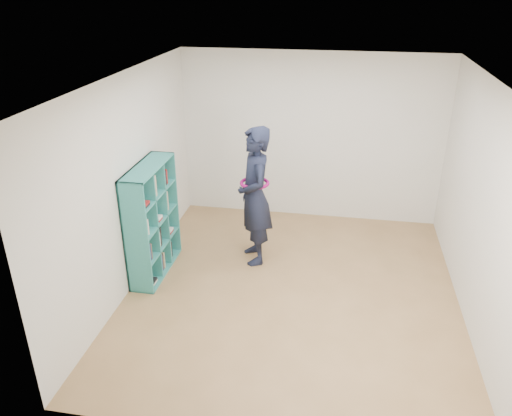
# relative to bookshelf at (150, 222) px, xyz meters

# --- Properties ---
(floor) EXTENTS (4.50, 4.50, 0.00)m
(floor) POSITION_rel_bookshelf_xyz_m (1.85, -0.18, -0.72)
(floor) COLOR olive
(floor) RESTS_ON ground
(ceiling) EXTENTS (4.50, 4.50, 0.00)m
(ceiling) POSITION_rel_bookshelf_xyz_m (1.85, -0.18, 1.88)
(ceiling) COLOR white
(ceiling) RESTS_ON wall_back
(wall_left) EXTENTS (0.02, 4.50, 2.60)m
(wall_left) POSITION_rel_bookshelf_xyz_m (-0.15, -0.18, 0.58)
(wall_left) COLOR silver
(wall_left) RESTS_ON floor
(wall_right) EXTENTS (0.02, 4.50, 2.60)m
(wall_right) POSITION_rel_bookshelf_xyz_m (3.85, -0.18, 0.58)
(wall_right) COLOR silver
(wall_right) RESTS_ON floor
(wall_back) EXTENTS (4.00, 0.02, 2.60)m
(wall_back) POSITION_rel_bookshelf_xyz_m (1.85, 2.07, 0.58)
(wall_back) COLOR silver
(wall_back) RESTS_ON floor
(wall_front) EXTENTS (4.00, 0.02, 2.60)m
(wall_front) POSITION_rel_bookshelf_xyz_m (1.85, -2.43, 0.58)
(wall_front) COLOR silver
(wall_front) RESTS_ON floor
(bookshelf) EXTENTS (0.32, 1.10, 1.47)m
(bookshelf) POSITION_rel_bookshelf_xyz_m (0.00, 0.00, 0.00)
(bookshelf) COLOR teal
(bookshelf) RESTS_ON floor
(person) EXTENTS (0.68, 0.80, 1.87)m
(person) POSITION_rel_bookshelf_xyz_m (1.26, 0.53, 0.22)
(person) COLOR black
(person) RESTS_ON floor
(smartphone) EXTENTS (0.06, 0.10, 0.14)m
(smartphone) POSITION_rel_bookshelf_xyz_m (1.09, 0.55, 0.34)
(smartphone) COLOR silver
(smartphone) RESTS_ON person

